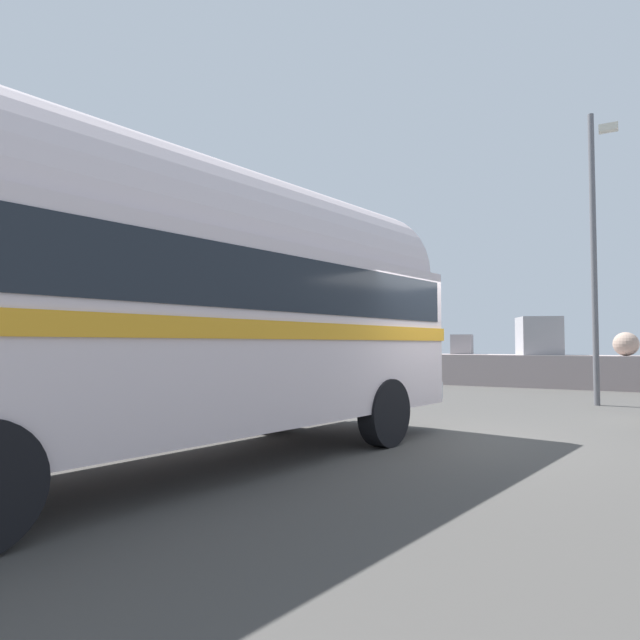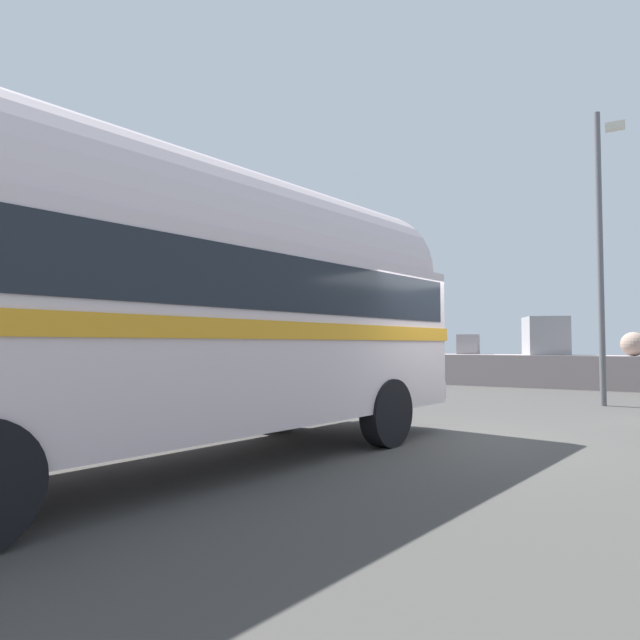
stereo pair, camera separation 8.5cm
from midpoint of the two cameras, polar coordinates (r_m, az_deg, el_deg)
The scene contains 4 objects.
ground at distance 8.59m, azimuth 12.45°, elevation -12.30°, with size 32.00×26.00×0.02m.
breakwater at distance 20.00m, azimuth 23.18°, elevation -4.34°, with size 31.36×2.29×2.44m.
vintage_coach at distance 6.65m, azimuth -13.30°, elevation 2.50°, with size 3.84×8.87×3.70m.
lamp_post at distance 14.78m, azimuth 27.72°, elevation 7.36°, with size 0.65×1.06×7.06m.
Camera 2 is at (2.66, -8.02, 1.47)m, focal length 30.38 mm.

